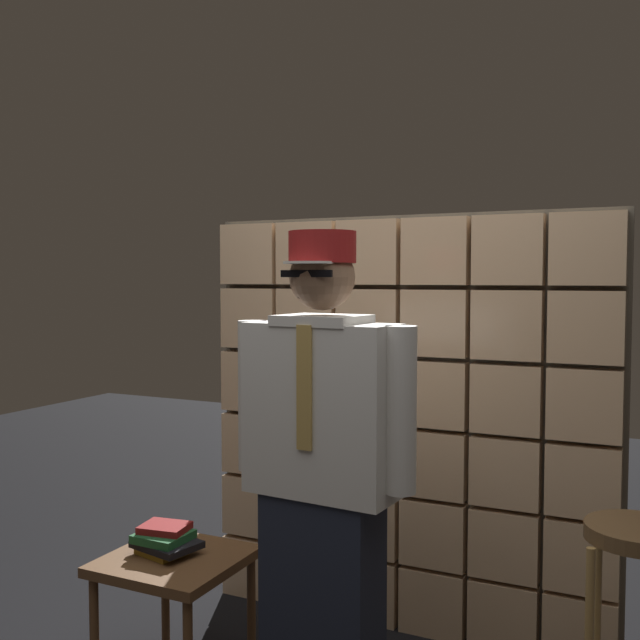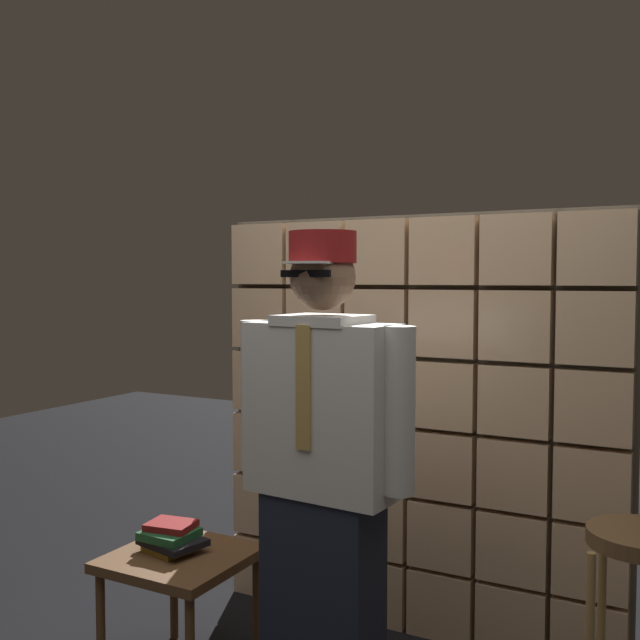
% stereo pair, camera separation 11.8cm
% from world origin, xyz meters
% --- Properties ---
extents(glass_block_wall, '(1.91, 0.10, 1.91)m').
position_xyz_m(glass_block_wall, '(0.00, 1.21, 0.93)').
color(glass_block_wall, '#E0B78C').
rests_on(glass_block_wall, ground).
extents(standing_person, '(0.70, 0.31, 1.76)m').
position_xyz_m(standing_person, '(0.01, 0.37, 0.92)').
color(standing_person, '#1E2333').
rests_on(standing_person, ground).
extents(side_table, '(0.52, 0.52, 0.50)m').
position_xyz_m(side_table, '(-0.66, 0.41, 0.43)').
color(side_table, brown).
rests_on(side_table, ground).
extents(book_stack, '(0.28, 0.23, 0.11)m').
position_xyz_m(book_stack, '(-0.72, 0.42, 0.55)').
color(book_stack, olive).
rests_on(book_stack, side_table).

